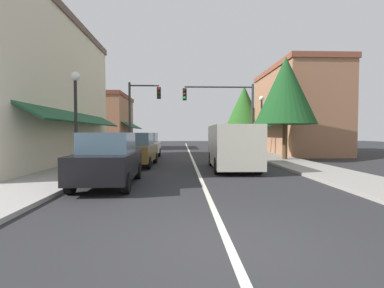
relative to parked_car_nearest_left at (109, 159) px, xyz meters
name	(u,v)px	position (x,y,z in m)	size (l,w,h in m)	color
ground_plane	(191,155)	(3.16, 12.72, -0.88)	(80.00, 80.00, 0.00)	#28282B
sidewalk_left	(120,155)	(-2.34, 12.72, -0.82)	(2.60, 56.00, 0.12)	#A39E99
sidewalk_right	(260,154)	(8.66, 12.72, -0.82)	(2.60, 56.00, 0.12)	gray
lane_center_stripe	(191,155)	(3.16, 12.72, -0.88)	(0.14, 52.00, 0.01)	silver
storefront_left_block	(28,89)	(-6.10, 6.72, 3.30)	(6.24, 14.20, 8.35)	beige
storefront_right_block	(296,111)	(12.26, 14.72, 2.77)	(5.91, 10.20, 7.29)	#9E6B4C
storefront_far_left	(103,122)	(-6.26, 22.72, 2.10)	(6.57, 8.20, 5.94)	#9E6B4C
parked_car_nearest_left	(109,159)	(0.00, 0.00, 0.00)	(1.88, 4.15, 1.77)	black
parked_car_second_left	(137,150)	(0.09, 5.59, 0.00)	(1.88, 4.15, 1.77)	brown
parked_car_third_left	(146,146)	(-0.07, 10.44, 0.00)	(1.87, 4.15, 1.77)	silver
van_in_lane	(232,146)	(4.87, 4.08, 0.27)	(2.08, 5.22, 2.12)	beige
traffic_signal_mast_arm	(228,106)	(6.02, 12.52, 2.95)	(5.52, 0.50, 5.55)	#333333
traffic_signal_left_corner	(140,108)	(-0.85, 13.12, 2.85)	(2.55, 0.50, 5.73)	#333333
street_lamp_left_near	(76,105)	(-1.76, 1.94, 1.99)	(0.36, 0.36, 4.18)	black
street_lamp_right_mid	(262,116)	(8.23, 11.01, 2.14)	(0.36, 0.36, 4.43)	black
tree_right_near	(286,91)	(8.91, 8.08, 3.51)	(3.81, 3.81, 6.49)	#4C331E
tree_right_far	(244,106)	(9.17, 21.02, 3.78)	(3.85, 3.85, 6.78)	#4C331E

